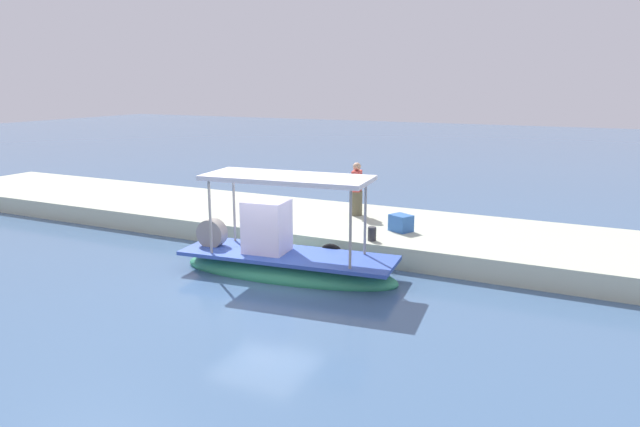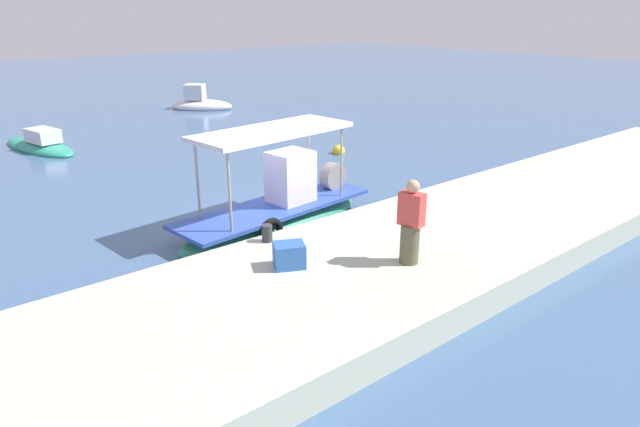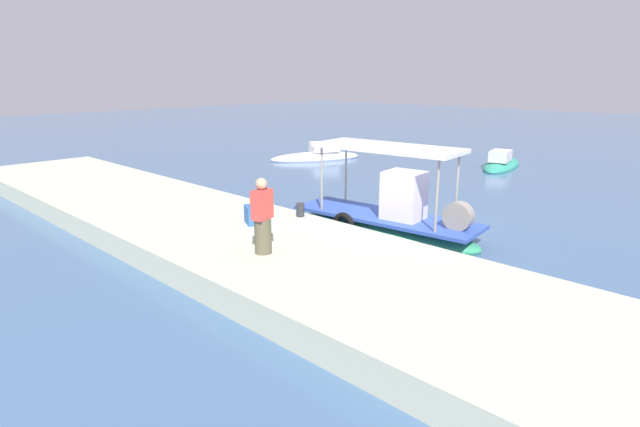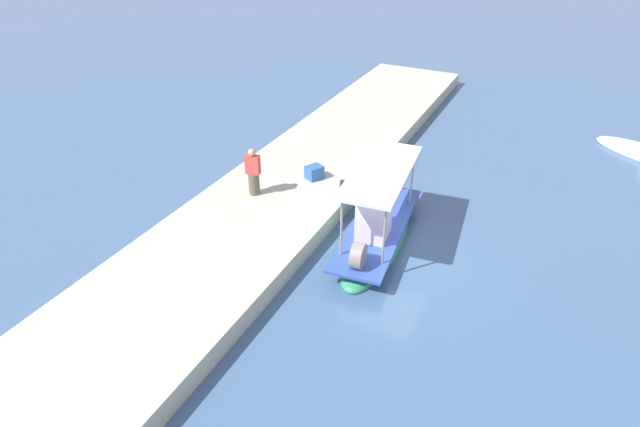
# 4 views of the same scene
# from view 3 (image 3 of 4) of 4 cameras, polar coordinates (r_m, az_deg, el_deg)

# --- Properties ---
(ground_plane) EXTENTS (120.00, 120.00, 0.00)m
(ground_plane) POSITION_cam_3_polar(r_m,az_deg,el_deg) (15.58, 9.69, -2.08)
(ground_plane) COLOR #426289
(dock_quay) EXTENTS (36.00, 4.97, 0.64)m
(dock_quay) POSITION_cam_3_polar(r_m,az_deg,el_deg) (12.08, -2.86, -5.50)
(dock_quay) COLOR #B8C0A6
(dock_quay) RESTS_ON ground_plane
(main_fishing_boat) EXTENTS (6.14, 2.32, 3.02)m
(main_fishing_boat) POSITION_cam_3_polar(r_m,az_deg,el_deg) (15.15, 7.77, -0.71)
(main_fishing_boat) COLOR #339668
(main_fishing_boat) RESTS_ON ground_plane
(fisherman_near_bollard) EXTENTS (0.47, 0.55, 1.78)m
(fisherman_near_bollard) POSITION_cam_3_polar(r_m,az_deg,el_deg) (11.54, -6.57, -0.70)
(fisherman_near_bollard) COLOR brown
(fisherman_near_bollard) RESTS_ON dock_quay
(mooring_bollard) EXTENTS (0.24, 0.24, 0.39)m
(mooring_bollard) POSITION_cam_3_polar(r_m,az_deg,el_deg) (14.67, -2.25, 0.41)
(mooring_bollard) COLOR #2D2D33
(mooring_bollard) RESTS_ON dock_quay
(cargo_crate) EXTENTS (0.77, 0.71, 0.50)m
(cargo_crate) POSITION_cam_3_polar(r_m,az_deg,el_deg) (14.06, -7.42, -0.14)
(cargo_crate) COLOR #2F60AE
(cargo_crate) RESTS_ON dock_quay
(moored_boat_near) EXTENTS (2.49, 4.99, 1.16)m
(moored_boat_near) POSITION_cam_3_polar(r_m,az_deg,el_deg) (28.07, 19.93, 5.29)
(moored_boat_near) COLOR teal
(moored_boat_near) RESTS_ON ground_plane
(moored_boat_far) EXTENTS (3.92, 5.47, 1.22)m
(moored_boat_far) POSITION_cam_3_polar(r_m,az_deg,el_deg) (28.89, -0.39, 6.52)
(moored_boat_far) COLOR silver
(moored_boat_far) RESTS_ON ground_plane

